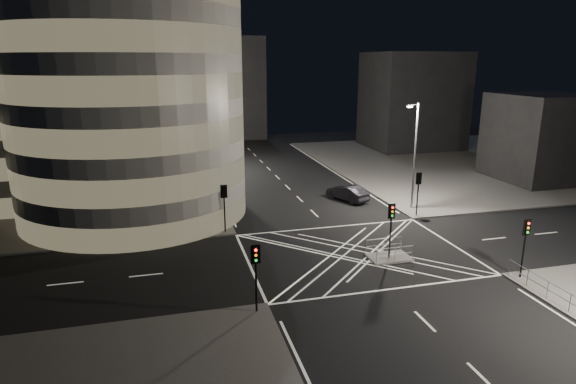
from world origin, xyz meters
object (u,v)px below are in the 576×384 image
object	(u,v)px
traffic_signal_fl	(224,199)
street_lamp_left_far	(194,130)
street_lamp_left_near	(209,156)
street_lamp_right_far	(415,153)
central_island	(389,257)
traffic_signal_nr	(525,237)
traffic_signal_island	(391,220)
sedan	(347,193)
traffic_signal_fr	(418,186)
traffic_signal_nl	(256,266)

from	to	relation	value
traffic_signal_fl	street_lamp_left_far	xyz separation A→B (m)	(-0.64, 23.20, 2.63)
street_lamp_left_near	street_lamp_left_far	distance (m)	18.00
street_lamp_left_near	street_lamp_right_far	world-z (taller)	same
central_island	traffic_signal_nr	world-z (taller)	traffic_signal_nr
central_island	street_lamp_right_far	world-z (taller)	street_lamp_right_far
traffic_signal_island	sedan	distance (m)	15.26
traffic_signal_fr	street_lamp_left_far	size ratio (longest dim) A/B	0.40
traffic_signal_island	street_lamp_left_far	xyz separation A→B (m)	(-11.44, 31.50, 2.63)
traffic_signal_island	street_lamp_left_far	size ratio (longest dim) A/B	0.40
traffic_signal_fl	traffic_signal_nl	bearing A→B (deg)	-90.00
central_island	traffic_signal_fr	distance (m)	11.10
street_lamp_right_far	sedan	xyz separation A→B (m)	(-4.83, 4.39, -4.75)
traffic_signal_island	street_lamp_left_near	xyz separation A→B (m)	(-11.44, 13.50, 2.63)
central_island	traffic_signal_nl	bearing A→B (deg)	-153.86
traffic_signal_fr	traffic_signal_nr	distance (m)	13.60
street_lamp_left_near	street_lamp_left_far	xyz separation A→B (m)	(0.00, 18.00, 0.00)
traffic_signal_island	street_lamp_left_near	bearing A→B (deg)	130.27
traffic_signal_fr	traffic_signal_nr	size ratio (longest dim) A/B	1.00
central_island	traffic_signal_island	distance (m)	2.84
traffic_signal_fr	street_lamp_left_near	xyz separation A→B (m)	(-18.24, 5.20, 2.63)
central_island	street_lamp_right_far	distance (m)	13.98
traffic_signal_island	street_lamp_right_far	xyz separation A→B (m)	(7.44, 10.50, 2.63)
traffic_signal_fl	traffic_signal_fr	size ratio (longest dim) A/B	1.00
traffic_signal_nl	street_lamp_left_near	world-z (taller)	street_lamp_left_near
central_island	street_lamp_right_far	size ratio (longest dim) A/B	0.30
sedan	street_lamp_left_far	bearing A→B (deg)	-73.81
street_lamp_left_near	sedan	bearing A→B (deg)	5.64
street_lamp_left_near	traffic_signal_island	bearing A→B (deg)	-49.73
traffic_signal_nl	traffic_signal_nr	xyz separation A→B (m)	(17.60, 0.00, 0.00)
traffic_signal_nl	sedan	xyz separation A→B (m)	(13.40, 20.19, -2.13)
traffic_signal_island	street_lamp_right_far	distance (m)	13.13
street_lamp_left_near	traffic_signal_nl	bearing A→B (deg)	-88.06
traffic_signal_fl	traffic_signal_nl	distance (m)	13.60
traffic_signal_island	street_lamp_left_near	size ratio (longest dim) A/B	0.40
traffic_signal_fl	street_lamp_left_near	distance (m)	5.86
traffic_signal_nl	street_lamp_left_near	size ratio (longest dim) A/B	0.40
traffic_signal_nr	sedan	bearing A→B (deg)	101.74
street_lamp_left_far	traffic_signal_fl	bearing A→B (deg)	-88.43
street_lamp_right_far	traffic_signal_nr	bearing A→B (deg)	-92.30
street_lamp_left_near	street_lamp_left_far	size ratio (longest dim) A/B	1.00
traffic_signal_fr	traffic_signal_island	size ratio (longest dim) A/B	1.00
street_lamp_left_far	sedan	xyz separation A→B (m)	(14.04, -16.61, -4.75)
traffic_signal_nr	street_lamp_left_near	bearing A→B (deg)	134.13
street_lamp_left_near	street_lamp_left_far	bearing A→B (deg)	90.00
central_island	traffic_signal_island	xyz separation A→B (m)	(0.00, 0.00, 2.84)
traffic_signal_nr	street_lamp_left_far	xyz separation A→B (m)	(-18.24, 36.80, 2.63)
traffic_signal_nr	traffic_signal_island	size ratio (longest dim) A/B	1.00
traffic_signal_nl	street_lamp_right_far	world-z (taller)	street_lamp_right_far
traffic_signal_nl	traffic_signal_fr	xyz separation A→B (m)	(17.60, 13.60, 0.00)
traffic_signal_nr	street_lamp_right_far	xyz separation A→B (m)	(0.64, 15.80, 2.63)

